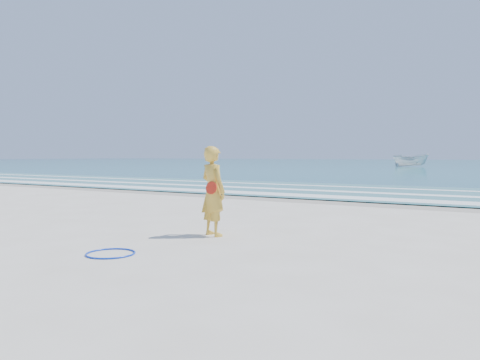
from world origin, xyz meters
The scene contains 9 objects.
ground centered at (0.00, 0.00, 0.00)m, with size 400.00×400.00×0.00m, color silver.
wet_sand centered at (0.00, 9.00, 0.00)m, with size 400.00×2.40×0.00m, color #B2A893.
shallow centered at (0.00, 14.00, 0.04)m, with size 400.00×10.00×0.01m, color #59B7AD.
foam_near centered at (0.00, 10.30, 0.05)m, with size 400.00×1.40×0.01m, color white.
foam_mid centered at (0.00, 13.20, 0.05)m, with size 400.00×0.90×0.01m, color white.
foam_far centered at (0.00, 16.50, 0.05)m, with size 400.00×0.60×0.01m, color white.
hoop centered at (1.19, -2.04, 0.02)m, with size 0.85×0.85×0.03m, color #0A33C3.
boat centered at (-7.50, 65.71, 1.02)m, with size 1.90×5.05×1.95m, color silver.
woman centered at (1.63, 0.47, 0.96)m, with size 0.82×0.68×1.92m.
Camera 1 is at (7.33, -7.74, 1.72)m, focal length 35.00 mm.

